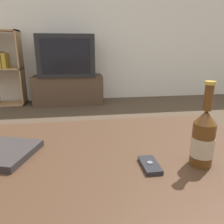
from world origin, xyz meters
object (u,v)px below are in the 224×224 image
object	(u,v)px
tv_stand	(69,90)
television	(67,56)
beer_bottle	(203,138)
table_book	(5,153)
cell_phone	(150,165)
bookshelf	(5,66)

from	to	relation	value
tv_stand	television	world-z (taller)	television
tv_stand	beer_bottle	bearing A→B (deg)	-79.18
table_book	cell_phone	bearing A→B (deg)	1.87
television	bookshelf	size ratio (longest dim) A/B	0.75
bookshelf	beer_bottle	distance (m)	3.27
cell_phone	table_book	world-z (taller)	table_book
television	table_book	distance (m)	2.71
bookshelf	table_book	xyz separation A→B (m)	(0.82, -2.77, -0.08)
beer_bottle	cell_phone	size ratio (longest dim) A/B	2.61
bookshelf	tv_stand	bearing A→B (deg)	-4.28
beer_bottle	table_book	distance (m)	0.67
tv_stand	table_book	xyz separation A→B (m)	(-0.10, -2.70, 0.29)
table_book	bookshelf	bearing A→B (deg)	125.61
tv_stand	table_book	distance (m)	2.72
cell_phone	table_book	xyz separation A→B (m)	(-0.48, 0.15, 0.00)
beer_bottle	cell_phone	world-z (taller)	beer_bottle
bookshelf	cell_phone	world-z (taller)	bookshelf
tv_stand	cell_phone	xyz separation A→B (m)	(0.38, -2.85, 0.28)
tv_stand	beer_bottle	distance (m)	2.93
television	table_book	world-z (taller)	television
television	cell_phone	xyz separation A→B (m)	(0.38, -2.84, -0.23)
television	cell_phone	world-z (taller)	television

